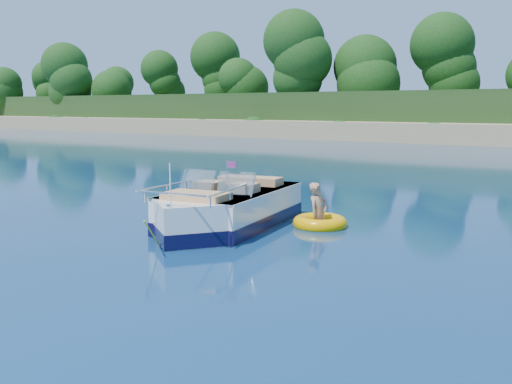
# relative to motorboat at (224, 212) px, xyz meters

# --- Properties ---
(ground) EXTENTS (160.00, 160.00, 0.00)m
(ground) POSITION_rel_motorboat_xyz_m (-0.01, -2.76, -0.37)
(ground) COLOR #092343
(ground) RESTS_ON ground
(motorboat) EXTENTS (2.61, 5.64, 1.89)m
(motorboat) POSITION_rel_motorboat_xyz_m (0.00, 0.00, 0.00)
(motorboat) COLOR white
(motorboat) RESTS_ON ground
(tow_tube) EXTENTS (1.44, 1.44, 0.33)m
(tow_tube) POSITION_rel_motorboat_xyz_m (1.73, 1.34, -0.28)
(tow_tube) COLOR #FFAE00
(tow_tube) RESTS_ON ground
(boy) EXTENTS (0.47, 0.84, 1.56)m
(boy) POSITION_rel_motorboat_xyz_m (1.71, 1.33, -0.37)
(boy) COLOR tan
(boy) RESTS_ON ground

